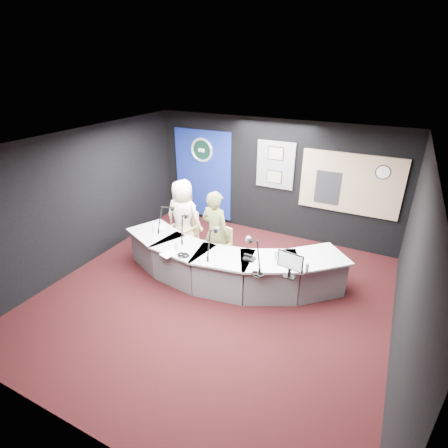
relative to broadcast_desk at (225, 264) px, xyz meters
The scene contains 33 objects.
ground 0.67m from the broadcast_desk, 84.81° to the right, with size 6.00×6.00×0.00m, color black.
ceiling 2.49m from the broadcast_desk, 84.81° to the right, with size 6.00×6.00×0.02m, color silver.
wall_back 2.66m from the broadcast_desk, 88.83° to the left, with size 6.00×0.02×2.80m, color black.
wall_front 3.70m from the broadcast_desk, 89.19° to the right, with size 6.00×0.02×2.80m, color black.
wall_left 3.17m from the broadcast_desk, 169.44° to the right, with size 0.02×6.00×2.80m, color black.
wall_right 3.26m from the broadcast_desk, 10.22° to the right, with size 0.02×6.00×2.80m, color black.
broadcast_desk is the anchor object (origin of this frame).
backdrop_panel 3.17m from the broadcast_desk, 127.40° to the left, with size 1.60×0.05×2.30m, color navy.
agency_seal 3.38m from the broadcast_desk, 127.86° to the left, with size 0.63×0.63×0.07m, color silver.
seal_center 3.38m from the broadcast_desk, 127.80° to the left, with size 0.48×0.48×0.01m, color black.
pinboard 2.79m from the broadcast_desk, 87.63° to the left, with size 0.90×0.04×1.10m, color slate.
framed_photo_upper 2.91m from the broadcast_desk, 87.60° to the left, with size 0.34×0.02×0.27m, color gray.
framed_photo_lower 2.63m from the broadcast_desk, 87.60° to the left, with size 0.34×0.02×0.27m, color gray.
booth_window_frame 3.24m from the broadcast_desk, 53.36° to the left, with size 2.12×0.06×1.32m, color tan.
booth_glow 3.23m from the broadcast_desk, 53.24° to the left, with size 2.00×0.02×1.20m, color beige.
equipment_rack 2.93m from the broadcast_desk, 60.54° to the left, with size 0.55×0.02×0.75m, color black.
wall_clock 3.71m from the broadcast_desk, 44.88° to the left, with size 0.28×0.28×0.01m, color white.
armchair_left 1.48m from the broadcast_desk, 154.85° to the left, with size 0.60×0.60×1.06m, color tan, non-canonical shape.
armchair_right 0.42m from the broadcast_desk, 145.46° to the left, with size 0.58×0.58×1.03m, color tan, non-canonical shape.
draped_jacket 1.68m from the broadcast_desk, 148.40° to the left, with size 0.50×0.10×0.70m, color slate.
person_man 1.55m from the broadcast_desk, 154.85° to the left, with size 0.83×0.54×1.70m, color #FFEECB.
person_woman 0.64m from the broadcast_desk, 145.46° to the left, with size 0.64×0.42×1.75m, color brown.
computer_monitor 1.61m from the broadcast_desk, 17.58° to the right, with size 0.40×0.02×0.28m, color black.
desk_phone 0.75m from the broadcast_desk, 20.27° to the right, with size 0.19×0.15×0.05m, color black.
headphones_near 1.15m from the broadcast_desk, 33.42° to the right, with size 0.21×0.21×0.04m, color black.
headphones_far 0.91m from the broadcast_desk, 130.74° to the right, with size 0.23×0.23×0.04m, color black.
paper_stack 1.68m from the broadcast_desk, behind, with size 0.22×0.32×0.00m, color white.
notepad 1.11m from the broadcast_desk, 140.44° to the right, with size 0.23×0.33×0.00m, color white.
boom_mic_a 1.63m from the broadcast_desk, behind, with size 0.16×0.74×0.60m, color black, non-canonical shape.
boom_mic_b 1.14m from the broadcast_desk, behind, with size 0.36×0.69×0.60m, color black, non-canonical shape.
boom_mic_c 0.74m from the broadcast_desk, 110.37° to the right, with size 0.25×0.73×0.60m, color black, non-canonical shape.
boom_mic_d 1.03m from the broadcast_desk, 24.45° to the right, with size 0.53×0.59×0.60m, color black, non-canonical shape.
water_bottles 0.53m from the broadcast_desk, 89.23° to the right, with size 3.25×0.57×0.18m, color silver, non-canonical shape.
Camera 1 is at (2.53, -4.64, 3.99)m, focal length 28.00 mm.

